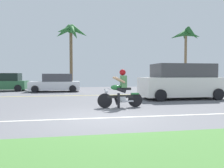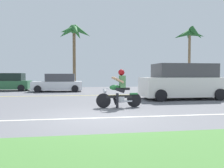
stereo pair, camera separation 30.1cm
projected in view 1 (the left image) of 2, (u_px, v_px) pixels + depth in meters
ground at (92, 106)px, 10.09m from camera, size 56.00×30.00×0.04m
lane_line_near at (100, 118)px, 7.10m from camera, size 50.40×0.12×0.01m
lane_line_far at (86, 95)px, 14.90m from camera, size 50.40×0.12×0.01m
motorcyclist at (121, 91)px, 9.37m from camera, size 1.96×0.64×1.64m
suv_nearby at (182, 82)px, 12.82m from camera, size 4.91×2.27×2.03m
parked_car_0 at (5, 83)px, 19.05m from camera, size 3.77×2.02×1.55m
parked_car_1 at (56, 83)px, 18.32m from camera, size 4.04×2.04×1.49m
palm_tree_0 at (71, 34)px, 22.62m from camera, size 3.65×3.69×6.65m
palm_tree_1 at (186, 37)px, 23.85m from camera, size 3.37×3.28×6.58m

